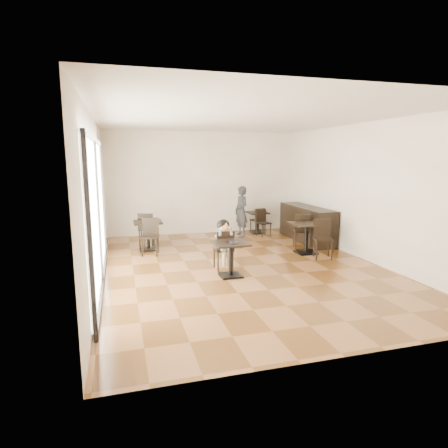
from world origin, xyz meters
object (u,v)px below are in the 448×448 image
object	(u,v)px
cafe_table_mid	(306,238)
chair_left_a	(147,229)
cafe_table_left	(148,236)
cafe_table_back	(257,222)
chair_left_b	(150,237)
chair_back_b	(264,223)
child	(223,245)
adult_patron	(241,211)
chair_back_a	(257,220)
chair_mid_a	(302,231)
child_chair	(223,250)
chair_mid_b	(323,239)
child_table	(231,259)

from	to	relation	value
cafe_table_mid	chair_left_a	distance (m)	4.30
cafe_table_left	cafe_table_back	size ratio (longest dim) A/B	1.13
chair_left_a	chair_left_b	xyz separation A→B (m)	(0.00, -1.10, 0.00)
chair_left_a	chair_back_b	xyz separation A→B (m)	(3.56, 0.26, -0.05)
child	adult_patron	size ratio (longest dim) A/B	0.70
adult_patron	chair_back_a	distance (m)	0.81
chair_mid_a	chair_left_b	world-z (taller)	chair_mid_a
child_chair	chair_mid_b	distance (m)	2.53
chair_mid_b	cafe_table_left	bearing A→B (deg)	171.15
cafe_table_mid	cafe_table_back	world-z (taller)	cafe_table_mid
child	chair_mid_a	world-z (taller)	child
adult_patron	chair_back_b	world-z (taller)	adult_patron
cafe_table_left	chair_back_a	distance (m)	3.82
chair_left_a	chair_left_b	size ratio (longest dim) A/B	1.00
adult_patron	chair_back_a	size ratio (longest dim) A/B	1.90
adult_patron	chair_back_a	world-z (taller)	adult_patron
chair_back_a	chair_back_b	world-z (taller)	same
child_chair	child_table	bearing A→B (deg)	90.00
cafe_table_mid	cafe_table_left	world-z (taller)	cafe_table_mid
chair_back_b	cafe_table_left	bearing A→B (deg)	-178.71
chair_left_b	chair_back_b	distance (m)	3.81
chair_back_a	chair_back_b	bearing A→B (deg)	78.53
child_chair	chair_left_a	bearing A→B (deg)	-62.29
child_chair	chair_back_b	size ratio (longest dim) A/B	1.07
cafe_table_back	chair_back_a	bearing A→B (deg)	90.00
cafe_table_back	adult_patron	bearing A→B (deg)	-155.22
cafe_table_left	chair_left_a	bearing A→B (deg)	90.00
child_chair	chair_back_b	bearing A→B (deg)	-125.46
adult_patron	chair_mid_a	bearing A→B (deg)	16.64
cafe_table_left	child_chair	bearing A→B (deg)	-56.67
adult_patron	cafe_table_back	distance (m)	0.84
chair_back_b	chair_left_a	bearing A→B (deg)	172.66
chair_left_a	chair_back_a	xyz separation A→B (m)	(3.56, 0.82, -0.05)
cafe_table_left	chair_back_b	distance (m)	3.65
child_table	chair_left_b	distance (m)	2.61
chair_mid_a	chair_mid_b	distance (m)	1.10
chair_left_a	chair_back_b	bearing A→B (deg)	-164.46
child_chair	chair_back_a	distance (m)	4.14
chair_mid_b	chair_left_b	world-z (taller)	chair_mid_b
cafe_table_mid	chair_left_b	bearing A→B (deg)	166.59
child_chair	chair_mid_a	world-z (taller)	chair_mid_a
child_table	child	bearing A→B (deg)	90.00
chair_left_b	adult_patron	bearing A→B (deg)	40.30
child_table	chair_mid_b	size ratio (longest dim) A/B	0.77
chair_mid_b	chair_back_b	size ratio (longest dim) A/B	1.15
chair_mid_a	child_table	bearing A→B (deg)	53.83
child	chair_mid_a	bearing A→B (deg)	26.74
child_table	chair_mid_a	bearing A→B (deg)	35.81
adult_patron	cafe_table_left	world-z (taller)	adult_patron
child_chair	cafe_table_mid	xyz separation A→B (m)	(2.37, 0.72, -0.04)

